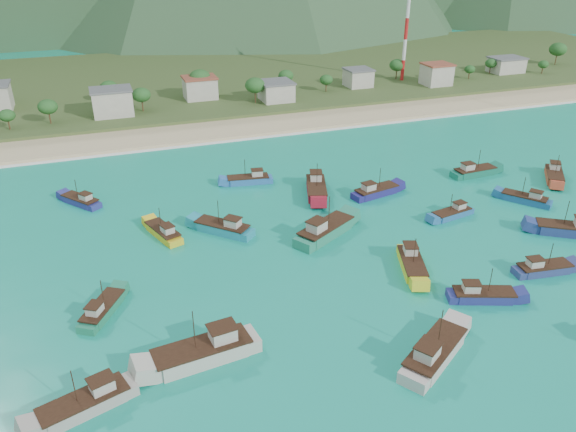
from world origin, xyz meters
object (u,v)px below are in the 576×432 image
object	(u,v)px
boat_24	(412,264)
boat_6	(482,296)
boat_20	(554,176)
boat_21	(86,404)
boat_0	(223,229)
boat_5	(452,214)
boat_2	(81,201)
boat_3	(474,172)
boat_22	(568,230)
boat_19	(316,189)
radio_tower	(407,18)
boat_7	(376,192)
boat_9	(164,233)
boat_1	(543,269)
boat_11	(525,199)
boat_17	(325,231)
boat_14	(249,180)
boat_18	(434,354)
boat_15	(102,310)
boat_13	(205,352)

from	to	relation	value
boat_24	boat_6	bearing A→B (deg)	135.32
boat_20	boat_21	world-z (taller)	boat_21
boat_0	boat_5	size ratio (longest dim) A/B	1.11
boat_21	boat_24	size ratio (longest dim) A/B	1.03
boat_2	boat_24	distance (m)	65.19
boat_3	boat_22	size ratio (longest dim) A/B	0.93
boat_22	boat_3	bearing A→B (deg)	31.21
boat_6	boat_24	bearing A→B (deg)	-134.14
boat_24	boat_5	bearing A→B (deg)	-121.30
boat_19	radio_tower	bearing A→B (deg)	-111.04
boat_20	boat_7	bearing A→B (deg)	30.51
boat_2	boat_9	world-z (taller)	boat_9
boat_1	boat_6	distance (m)	13.94
boat_3	boat_11	bearing A→B (deg)	1.49
boat_21	boat_17	bearing A→B (deg)	-73.34
boat_14	boat_0	bearing A→B (deg)	161.54
boat_18	boat_22	world-z (taller)	boat_18
boat_19	boat_11	bearing A→B (deg)	173.10
boat_2	boat_7	xyz separation A→B (m)	(56.86, -15.73, 0.13)
boat_15	boat_17	world-z (taller)	boat_17
boat_15	boat_17	distance (m)	39.70
boat_5	boat_19	size ratio (longest dim) A/B	0.71
boat_6	boat_17	world-z (taller)	boat_17
radio_tower	boat_15	xyz separation A→B (m)	(-107.52, -104.59, -21.87)
boat_14	boat_20	distance (m)	66.37
boat_21	boat_9	bearing A→B (deg)	-38.39
boat_1	boat_11	size ratio (longest dim) A/B	1.04
boat_14	boat_15	size ratio (longest dim) A/B	1.08
boat_13	boat_17	distance (m)	36.27
boat_6	boat_24	world-z (taller)	boat_24
boat_9	boat_15	size ratio (longest dim) A/B	1.06
boat_1	boat_15	bearing A→B (deg)	-93.14
boat_14	boat_17	xyz separation A→B (m)	(6.09, -27.36, 0.36)
boat_21	boat_18	bearing A→B (deg)	-116.23
boat_11	boat_24	distance (m)	37.02
boat_7	boat_6	bearing A→B (deg)	-15.75
boat_6	boat_21	world-z (taller)	boat_21
boat_18	boat_24	bearing A→B (deg)	123.40
boat_1	boat_18	size ratio (longest dim) A/B	0.77
boat_2	boat_24	size ratio (longest dim) A/B	0.81
boat_18	radio_tower	bearing A→B (deg)	118.69
boat_15	boat_24	world-z (taller)	boat_24
boat_1	boat_22	size ratio (longest dim) A/B	0.85
boat_13	boat_20	size ratio (longest dim) A/B	1.37
boat_9	boat_24	xyz separation A→B (m)	(35.70, -24.12, 0.12)
boat_6	boat_17	distance (m)	29.09
boat_18	boat_0	bearing A→B (deg)	168.93
boat_5	boat_15	distance (m)	64.67
boat_9	boat_14	world-z (taller)	boat_14
boat_9	boat_14	xyz separation A→B (m)	(20.75, 17.74, 0.03)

